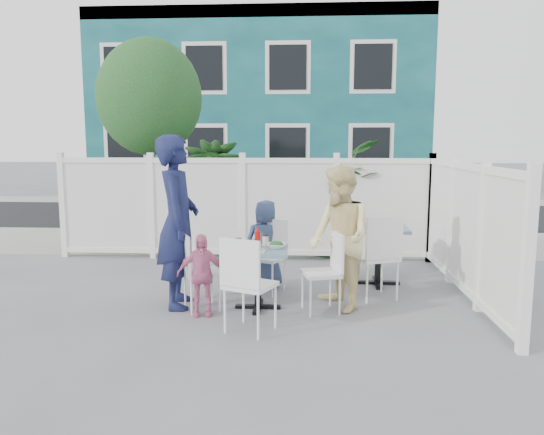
# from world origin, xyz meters

# --- Properties ---
(ground) EXTENTS (80.00, 80.00, 0.00)m
(ground) POSITION_xyz_m (0.00, 0.00, 0.00)
(ground) COLOR slate
(near_sidewalk) EXTENTS (24.00, 2.60, 0.01)m
(near_sidewalk) POSITION_xyz_m (0.00, 3.80, 0.01)
(near_sidewalk) COLOR gray
(near_sidewalk) RESTS_ON ground
(street) EXTENTS (24.00, 5.00, 0.01)m
(street) POSITION_xyz_m (0.00, 7.50, 0.00)
(street) COLOR black
(street) RESTS_ON ground
(far_sidewalk) EXTENTS (24.00, 1.60, 0.01)m
(far_sidewalk) POSITION_xyz_m (0.00, 10.60, 0.01)
(far_sidewalk) COLOR gray
(far_sidewalk) RESTS_ON ground
(building) EXTENTS (11.00, 6.00, 6.00)m
(building) POSITION_xyz_m (-0.50, 14.00, 3.00)
(building) COLOR #124950
(building) RESTS_ON ground
(fence_back) EXTENTS (5.86, 0.08, 1.60)m
(fence_back) POSITION_xyz_m (0.10, 2.40, 0.78)
(fence_back) COLOR white
(fence_back) RESTS_ON ground
(fence_right) EXTENTS (0.08, 3.66, 1.60)m
(fence_right) POSITION_xyz_m (3.00, 0.60, 0.78)
(fence_right) COLOR white
(fence_right) RESTS_ON ground
(tree) EXTENTS (1.80, 1.62, 3.59)m
(tree) POSITION_xyz_m (-1.60, 3.30, 2.59)
(tree) COLOR #382316
(tree) RESTS_ON ground
(utility_cabinet) EXTENTS (0.72, 0.53, 1.28)m
(utility_cabinet) POSITION_xyz_m (-3.04, 4.00, 0.64)
(utility_cabinet) COLOR yellow
(utility_cabinet) RESTS_ON ground
(potted_shrub_a) EXTENTS (1.21, 1.21, 1.89)m
(potted_shrub_a) POSITION_xyz_m (-0.43, 3.10, 0.94)
(potted_shrub_a) COLOR #11381C
(potted_shrub_a) RESTS_ON ground
(potted_shrub_b) EXTENTS (1.52, 1.74, 1.88)m
(potted_shrub_b) POSITION_xyz_m (1.53, 3.00, 0.94)
(potted_shrub_b) COLOR #11381C
(potted_shrub_b) RESTS_ON ground
(main_table) EXTENTS (0.65, 0.65, 0.68)m
(main_table) POSITION_xyz_m (0.56, -0.07, 0.53)
(main_table) COLOR #425E7F
(main_table) RESTS_ON ground
(spare_table) EXTENTS (0.75, 0.75, 0.77)m
(spare_table) POSITION_xyz_m (2.03, 1.04, 0.59)
(spare_table) COLOR #425E7F
(spare_table) RESTS_ON ground
(chair_left) EXTENTS (0.50, 0.51, 0.85)m
(chair_left) POSITION_xyz_m (-0.13, -0.16, 0.50)
(chair_left) COLOR white
(chair_left) RESTS_ON ground
(chair_right) EXTENTS (0.47, 0.48, 0.88)m
(chair_right) POSITION_xyz_m (1.33, -0.12, 0.51)
(chair_right) COLOR white
(chair_right) RESTS_ON ground
(chair_back) EXTENTS (0.53, 0.52, 0.89)m
(chair_back) POSITION_xyz_m (0.63, 0.64, 0.52)
(chair_back) COLOR white
(chair_back) RESTS_ON ground
(chair_near) EXTENTS (0.57, 0.56, 0.95)m
(chair_near) POSITION_xyz_m (0.52, -0.86, 0.55)
(chair_near) COLOR white
(chair_near) RESTS_ON ground
(chair_spare) EXTENTS (0.58, 0.57, 1.01)m
(chair_spare) POSITION_xyz_m (1.95, 0.34, 0.59)
(chair_spare) COLOR white
(chair_spare) RESTS_ON ground
(man) EXTENTS (0.54, 0.75, 1.93)m
(man) POSITION_xyz_m (-0.34, -0.03, 0.97)
(man) COLOR #151A40
(man) RESTS_ON ground
(woman) EXTENTS (0.87, 0.96, 1.60)m
(woman) POSITION_xyz_m (1.46, -0.03, 0.80)
(woman) COLOR #F2CA49
(woman) RESTS_ON ground
(boy) EXTENTS (0.58, 0.40, 1.13)m
(boy) POSITION_xyz_m (0.58, 0.81, 0.56)
(boy) COLOR navy
(boy) RESTS_ON ground
(toddler) EXTENTS (0.55, 0.29, 0.89)m
(toddler) POSITION_xyz_m (-0.03, -0.34, 0.44)
(toddler) COLOR #D66C98
(toddler) RESTS_ON ground
(plate_main) EXTENTS (0.25, 0.25, 0.02)m
(plate_main) POSITION_xyz_m (0.53, -0.23, 0.69)
(plate_main) COLOR white
(plate_main) RESTS_ON main_table
(plate_side) EXTENTS (0.21, 0.21, 0.01)m
(plate_side) POSITION_xyz_m (0.39, 0.00, 0.69)
(plate_side) COLOR white
(plate_side) RESTS_ON main_table
(salad_bowl) EXTENTS (0.21, 0.21, 0.05)m
(salad_bowl) POSITION_xyz_m (0.76, -0.03, 0.71)
(salad_bowl) COLOR white
(salad_bowl) RESTS_ON main_table
(coffee_cup_a) EXTENTS (0.07, 0.07, 0.11)m
(coffee_cup_a) POSITION_xyz_m (0.35, -0.11, 0.74)
(coffee_cup_a) COLOR beige
(coffee_cup_a) RESTS_ON main_table
(coffee_cup_b) EXTENTS (0.07, 0.07, 0.11)m
(coffee_cup_b) POSITION_xyz_m (0.63, 0.12, 0.74)
(coffee_cup_b) COLOR beige
(coffee_cup_b) RESTS_ON main_table
(ketchup_bottle) EXTENTS (0.06, 0.06, 0.19)m
(ketchup_bottle) POSITION_xyz_m (0.55, -0.02, 0.78)
(ketchup_bottle) COLOR #B10B06
(ketchup_bottle) RESTS_ON main_table
(salt_shaker) EXTENTS (0.03, 0.03, 0.08)m
(salt_shaker) POSITION_xyz_m (0.49, 0.16, 0.72)
(salt_shaker) COLOR white
(salt_shaker) RESTS_ON main_table
(pepper_shaker) EXTENTS (0.03, 0.03, 0.08)m
(pepper_shaker) POSITION_xyz_m (0.50, 0.18, 0.72)
(pepper_shaker) COLOR black
(pepper_shaker) RESTS_ON main_table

